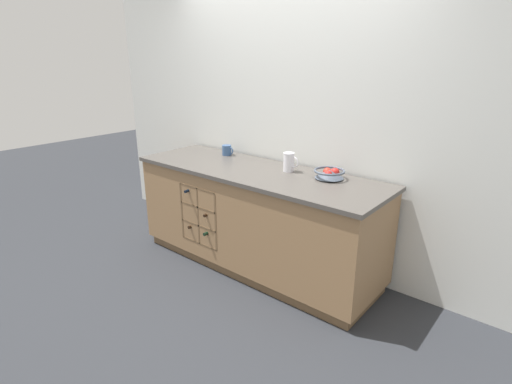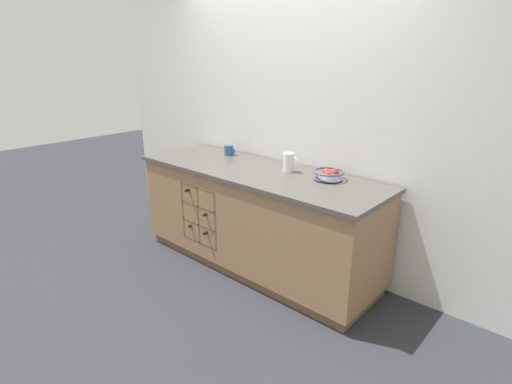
% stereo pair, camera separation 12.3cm
% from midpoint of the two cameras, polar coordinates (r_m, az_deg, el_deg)
% --- Properties ---
extents(ground_plane, '(14.00, 14.00, 0.00)m').
position_cam_midpoint_polar(ground_plane, '(3.80, 0.94, -10.26)').
color(ground_plane, '#2D3035').
extents(back_wall, '(4.69, 0.06, 2.55)m').
position_cam_midpoint_polar(back_wall, '(3.70, 5.45, 9.85)').
color(back_wall, silver).
rests_on(back_wall, ground_plane).
extents(kitchen_island, '(2.33, 0.77, 0.92)m').
position_cam_midpoint_polar(kitchen_island, '(3.60, 0.92, -3.78)').
color(kitchen_island, brown).
rests_on(kitchen_island, ground_plane).
extents(fruit_bowl, '(0.25, 0.25, 0.08)m').
position_cam_midpoint_polar(fruit_bowl, '(3.23, 11.44, 2.55)').
color(fruit_bowl, '#4C5666').
rests_on(fruit_bowl, kitchen_island).
extents(white_pitcher, '(0.15, 0.10, 0.16)m').
position_cam_midpoint_polar(white_pitcher, '(3.39, 5.77, 4.29)').
color(white_pitcher, white).
rests_on(white_pitcher, kitchen_island).
extents(ceramic_mug, '(0.13, 0.09, 0.10)m').
position_cam_midpoint_polar(ceramic_mug, '(3.97, -2.97, 6.01)').
color(ceramic_mug, '#385684').
rests_on(ceramic_mug, kitchen_island).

